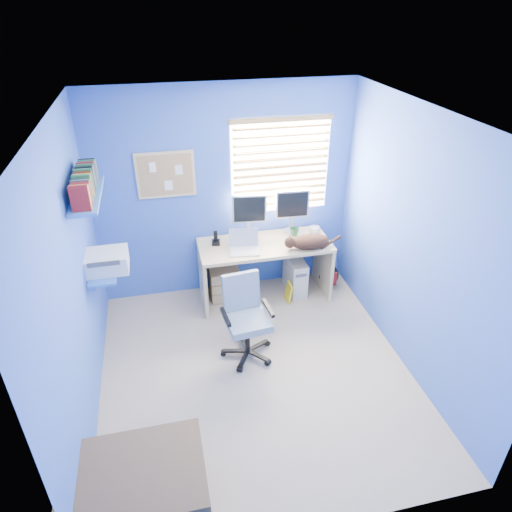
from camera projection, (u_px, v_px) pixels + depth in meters
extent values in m
cube|color=tan|center=(256.00, 372.00, 4.55)|extent=(3.00, 3.20, 0.00)
cube|color=white|center=(256.00, 118.00, 3.29)|extent=(3.00, 3.20, 0.00)
cube|color=blue|center=(225.00, 195.00, 5.27)|extent=(3.00, 0.01, 2.50)
cube|color=blue|center=(318.00, 409.00, 2.58)|extent=(3.00, 0.01, 2.50)
cube|color=blue|center=(73.00, 287.00, 3.63)|extent=(0.01, 3.20, 2.50)
cube|color=blue|center=(414.00, 246.00, 4.21)|extent=(0.01, 3.20, 2.50)
cube|color=#D6B784|center=(265.00, 270.00, 5.50)|extent=(1.54, 0.65, 0.74)
cube|color=silver|center=(244.00, 243.00, 5.09)|extent=(0.36, 0.30, 0.22)
cube|color=silver|center=(249.00, 216.00, 5.32)|extent=(0.41, 0.17, 0.54)
cube|color=silver|center=(292.00, 211.00, 5.44)|extent=(0.41, 0.14, 0.54)
cube|color=black|center=(216.00, 238.00, 5.26)|extent=(0.10, 0.12, 0.17)
imported|color=#285F36|center=(294.00, 232.00, 5.46)|extent=(0.10, 0.09, 0.10)
cylinder|color=silver|center=(314.00, 230.00, 5.54)|extent=(0.13, 0.13, 0.07)
ellipsoid|color=black|center=(310.00, 241.00, 5.19)|extent=(0.46, 0.25, 0.16)
cube|color=beige|center=(295.00, 275.00, 5.68)|extent=(0.20, 0.44, 0.45)
cube|color=tan|center=(225.00, 283.00, 5.56)|extent=(0.35, 0.28, 0.41)
cube|color=yellow|center=(289.00, 292.00, 5.54)|extent=(0.03, 0.17, 0.24)
ellipsoid|color=black|center=(329.00, 276.00, 5.80)|extent=(0.27, 0.21, 0.30)
cube|color=brown|center=(137.00, 492.00, 3.22)|extent=(0.95, 0.67, 0.46)
cylinder|color=black|center=(248.00, 352.00, 4.75)|extent=(0.56, 0.56, 0.06)
cylinder|color=black|center=(248.00, 338.00, 4.65)|extent=(0.05, 0.05, 0.34)
cube|color=#8698B2|center=(247.00, 321.00, 4.54)|extent=(0.46, 0.46, 0.08)
cube|color=#8698B2|center=(241.00, 291.00, 4.58)|extent=(0.38, 0.10, 0.40)
cube|color=white|center=(280.00, 166.00, 5.23)|extent=(1.15, 0.01, 1.10)
cube|color=#B87A41|center=(281.00, 167.00, 5.21)|extent=(1.10, 0.03, 1.00)
cube|color=#D6B784|center=(166.00, 175.00, 4.98)|extent=(0.64, 0.02, 0.52)
cube|color=tan|center=(166.00, 175.00, 4.97)|extent=(0.58, 0.01, 0.46)
cube|color=#3B72CB|center=(103.00, 271.00, 4.46)|extent=(0.26, 0.55, 0.03)
cube|color=silver|center=(106.00, 261.00, 4.41)|extent=(0.42, 0.34, 0.18)
cube|color=#3B72CB|center=(87.00, 195.00, 4.05)|extent=(0.24, 0.90, 0.03)
cube|color=navy|center=(83.00, 182.00, 3.99)|extent=(0.15, 0.80, 0.22)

